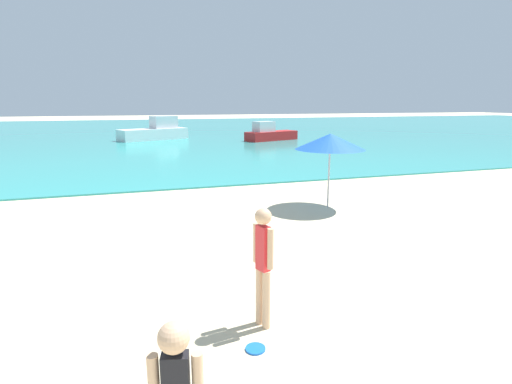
# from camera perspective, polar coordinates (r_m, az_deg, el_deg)

# --- Properties ---
(water) EXTENTS (160.00, 60.00, 0.06)m
(water) POSITION_cam_1_polar(r_m,az_deg,el_deg) (44.28, -13.83, 8.36)
(water) COLOR teal
(water) RESTS_ON ground
(person_standing) EXTENTS (0.22, 0.37, 1.69)m
(person_standing) POSITION_cam_1_polar(r_m,az_deg,el_deg) (5.47, 1.01, -9.70)
(person_standing) COLOR #DDAD84
(person_standing) RESTS_ON ground
(frisbee) EXTENTS (0.25, 0.25, 0.03)m
(frisbee) POSITION_cam_1_polar(r_m,az_deg,el_deg) (5.42, -0.08, -21.32)
(frisbee) COLOR blue
(frisbee) RESTS_ON ground
(boat_near) EXTENTS (4.63, 2.88, 1.50)m
(boat_near) POSITION_cam_1_polar(r_m,az_deg,el_deg) (32.30, 1.97, 8.25)
(boat_near) COLOR red
(boat_near) RESTS_ON water
(boat_far) EXTENTS (5.76, 3.82, 1.87)m
(boat_far) POSITION_cam_1_polar(r_m,az_deg,el_deg) (34.05, -14.05, 8.32)
(boat_far) COLOR white
(boat_far) RESTS_ON water
(beach_umbrella) EXTENTS (2.00, 2.00, 2.16)m
(beach_umbrella) POSITION_cam_1_polar(r_m,az_deg,el_deg) (11.78, 10.46, 7.04)
(beach_umbrella) COLOR #B7B7BC
(beach_umbrella) RESTS_ON ground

